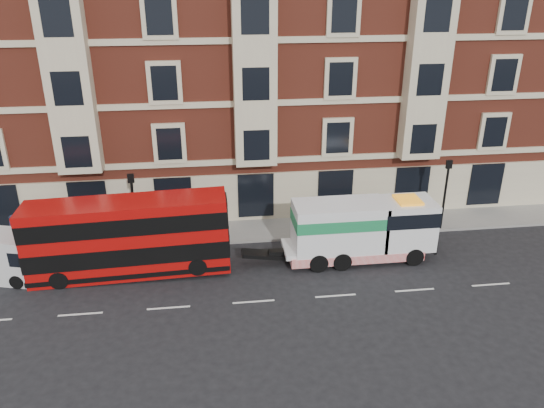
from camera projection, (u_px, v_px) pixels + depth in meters
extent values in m
plane|color=black|center=(254.00, 302.00, 25.26)|extent=(120.00, 120.00, 0.00)
cube|color=slate|center=(242.00, 231.00, 32.05)|extent=(90.00, 3.00, 0.15)
cube|color=maroon|center=(238.00, 61.00, 35.36)|extent=(45.00, 12.00, 18.00)
cylinder|color=black|center=(135.00, 214.00, 29.35)|extent=(0.14, 0.14, 4.00)
cube|color=black|center=(131.00, 178.00, 28.51)|extent=(0.35, 0.15, 0.50)
cylinder|color=black|center=(444.00, 198.00, 31.43)|extent=(0.14, 0.14, 4.00)
cube|color=black|center=(449.00, 164.00, 30.59)|extent=(0.35, 0.15, 0.50)
cube|color=#A60A09|center=(128.00, 237.00, 26.83)|extent=(10.05, 2.24, 3.95)
cube|color=black|center=(130.00, 247.00, 27.07)|extent=(10.09, 2.30, 0.94)
cube|color=black|center=(126.00, 219.00, 26.42)|extent=(10.09, 2.30, 0.90)
cylinder|color=black|center=(59.00, 280.00, 26.18)|extent=(0.93, 0.29, 0.93)
cylinder|color=black|center=(68.00, 260.00, 28.02)|extent=(0.93, 0.29, 0.93)
cylinder|color=black|center=(198.00, 266.00, 26.86)|extent=(0.93, 0.29, 0.93)
cylinder|color=black|center=(198.00, 248.00, 28.70)|extent=(0.93, 0.29, 0.93)
cube|color=silver|center=(357.00, 245.00, 28.72)|extent=(8.08, 2.06, 0.27)
cube|color=silver|center=(405.00, 223.00, 28.56)|extent=(2.87, 2.24, 2.60)
cube|color=silver|center=(339.00, 226.00, 28.11)|extent=(4.85, 2.24, 2.60)
cube|color=#1B7A46|center=(339.00, 218.00, 27.93)|extent=(4.89, 2.28, 0.63)
cube|color=red|center=(354.00, 250.00, 28.83)|extent=(7.18, 2.30, 0.49)
cylinder|color=black|center=(414.00, 257.00, 28.28)|extent=(0.99, 0.31, 0.99)
cylinder|color=black|center=(401.00, 239.00, 30.12)|extent=(0.99, 0.31, 0.99)
cylinder|color=black|center=(342.00, 261.00, 27.82)|extent=(0.99, 0.36, 0.99)
cylinder|color=black|center=(333.00, 243.00, 29.66)|extent=(0.99, 0.36, 0.99)
cylinder|color=black|center=(319.00, 263.00, 27.68)|extent=(0.99, 0.36, 0.99)
cylinder|color=black|center=(311.00, 245.00, 29.52)|extent=(0.99, 0.36, 0.99)
cylinder|color=black|center=(17.00, 282.00, 26.22)|extent=(0.76, 0.42, 0.72)
cylinder|color=black|center=(37.00, 264.00, 27.86)|extent=(0.76, 0.42, 0.72)
imported|color=#1C2239|center=(14.00, 229.00, 30.23)|extent=(0.71, 0.59, 1.68)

